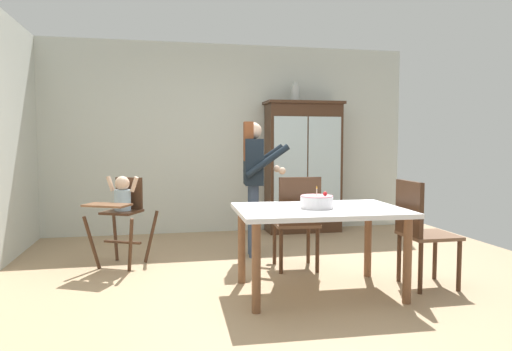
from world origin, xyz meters
TOP-DOWN VIEW (x-y plane):
  - ground_plane at (0.00, 0.00)m, footprint 6.24×6.24m
  - wall_back at (0.00, 2.63)m, footprint 5.32×0.06m
  - china_cabinet at (1.04, 2.37)m, footprint 1.12×0.48m
  - ceramic_vase at (0.91, 2.37)m, footprint 0.13×0.13m
  - high_chair_with_toddler at (-1.39, 0.92)m, footprint 0.77×0.83m
  - adult_person at (0.05, 1.06)m, footprint 0.54×0.52m
  - dining_table at (0.33, -0.34)m, footprint 1.45×1.00m
  - birthday_cake at (0.31, -0.35)m, footprint 0.28×0.28m
  - dining_chair_far_side at (0.35, 0.35)m, footprint 0.47×0.47m
  - dining_chair_right_end at (1.26, -0.38)m, footprint 0.44×0.44m

SIDE VIEW (x-z plane):
  - ground_plane at x=0.00m, z-range 0.00..0.00m
  - dining_chair_far_side at x=0.35m, z-range 0.08..1.04m
  - dining_chair_right_end at x=1.26m, z-range 0.08..1.04m
  - dining_table at x=0.33m, z-range 0.28..1.02m
  - high_chair_with_toddler at x=-1.39m, z-range 0.18..1.13m
  - birthday_cake at x=0.31m, z-range 0.70..0.89m
  - china_cabinet at x=1.04m, z-range 0.01..1.89m
  - adult_person at x=0.05m, z-range 0.20..1.73m
  - wall_back at x=0.00m, z-range 0.00..2.70m
  - ceramic_vase at x=0.91m, z-range 1.87..2.14m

